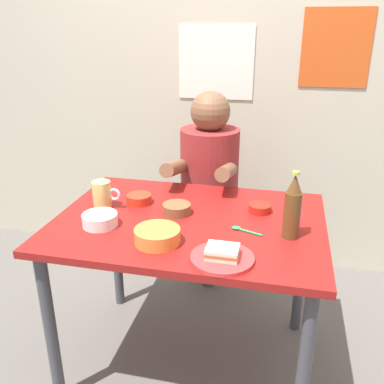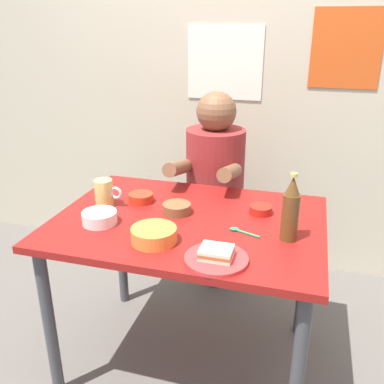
{
  "view_description": "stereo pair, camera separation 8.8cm",
  "coord_description": "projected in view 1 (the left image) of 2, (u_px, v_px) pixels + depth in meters",
  "views": [
    {
      "loc": [
        0.36,
        -1.52,
        1.49
      ],
      "look_at": [
        0.0,
        0.05,
        0.84
      ],
      "focal_mm": 39.21,
      "sensor_mm": 36.0,
      "label": 1
    },
    {
      "loc": [
        0.45,
        -1.5,
        1.49
      ],
      "look_at": [
        0.0,
        0.05,
        0.84
      ],
      "focal_mm": 39.21,
      "sensor_mm": 36.0,
      "label": 2
    }
  ],
  "objects": [
    {
      "name": "sauce_bowl_chili",
      "position": [
        139.0,
        198.0,
        1.88
      ],
      "size": [
        0.11,
        0.11,
        0.04
      ],
      "color": "red",
      "rests_on": "dining_table"
    },
    {
      "name": "beer_bottle",
      "position": [
        293.0,
        208.0,
        1.54
      ],
      "size": [
        0.06,
        0.06,
        0.26
      ],
      "color": "#593819",
      "rests_on": "dining_table"
    },
    {
      "name": "plate_orange",
      "position": [
        222.0,
        258.0,
        1.43
      ],
      "size": [
        0.22,
        0.22,
        0.01
      ],
      "primitive_type": "cylinder",
      "color": "red",
      "rests_on": "dining_table"
    },
    {
      "name": "beer_mug",
      "position": [
        103.0,
        195.0,
        1.82
      ],
      "size": [
        0.13,
        0.08,
        0.12
      ],
      "color": "#D1BC66",
      "rests_on": "dining_table"
    },
    {
      "name": "dining_table",
      "position": [
        189.0,
        239.0,
        1.77
      ],
      "size": [
        1.1,
        0.8,
        0.74
      ],
      "color": "maroon",
      "rests_on": "ground"
    },
    {
      "name": "sandwich",
      "position": [
        222.0,
        252.0,
        1.42
      ],
      "size": [
        0.11,
        0.09,
        0.04
      ],
      "color": "beige",
      "rests_on": "plate_orange"
    },
    {
      "name": "condiment_bowl_brown",
      "position": [
        177.0,
        208.0,
        1.77
      ],
      "size": [
        0.12,
        0.12,
        0.04
      ],
      "color": "brown",
      "rests_on": "dining_table"
    },
    {
      "name": "ground_plane",
      "position": [
        190.0,
        358.0,
        2.01
      ],
      "size": [
        6.0,
        6.0,
        0.0
      ],
      "primitive_type": "plane",
      "color": "#59544F"
    },
    {
      "name": "spoon",
      "position": [
        241.0,
        229.0,
        1.63
      ],
      "size": [
        0.12,
        0.05,
        0.01
      ],
      "color": "#26A559",
      "rests_on": "dining_table"
    },
    {
      "name": "stool",
      "position": [
        208.0,
        233.0,
        2.45
      ],
      "size": [
        0.34,
        0.34,
        0.45
      ],
      "color": "#4C4C51",
      "rests_on": "ground"
    },
    {
      "name": "wall_back",
      "position": [
        230.0,
        58.0,
        2.47
      ],
      "size": [
        4.4,
        0.09,
        2.6
      ],
      "color": "#BCB299",
      "rests_on": "ground"
    },
    {
      "name": "soup_bowl_orange",
      "position": [
        157.0,
        235.0,
        1.53
      ],
      "size": [
        0.17,
        0.17,
        0.05
      ],
      "color": "orange",
      "rests_on": "dining_table"
    },
    {
      "name": "person_seated",
      "position": [
        209.0,
        166.0,
        2.29
      ],
      "size": [
        0.33,
        0.56,
        0.72
      ],
      "color": "maroon",
      "rests_on": "stool"
    },
    {
      "name": "rice_bowl_white",
      "position": [
        100.0,
        219.0,
        1.67
      ],
      "size": [
        0.14,
        0.14,
        0.05
      ],
      "color": "silver",
      "rests_on": "dining_table"
    },
    {
      "name": "sambal_bowl_red",
      "position": [
        260.0,
        208.0,
        1.79
      ],
      "size": [
        0.1,
        0.1,
        0.03
      ],
      "color": "#B21E14",
      "rests_on": "dining_table"
    }
  ]
}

